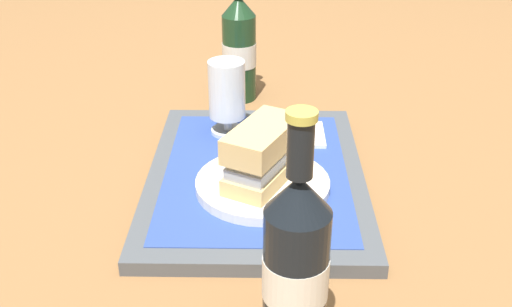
# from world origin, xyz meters

# --- Properties ---
(ground_plane) EXTENTS (3.00, 3.00, 0.00)m
(ground_plane) POSITION_xyz_m (0.00, 0.00, 0.00)
(ground_plane) COLOR olive
(tray) EXTENTS (0.44, 0.32, 0.02)m
(tray) POSITION_xyz_m (0.00, 0.00, 0.01)
(tray) COLOR #4C5156
(tray) RESTS_ON ground_plane
(placemat) EXTENTS (0.38, 0.27, 0.00)m
(placemat) POSITION_xyz_m (0.00, 0.00, 0.02)
(placemat) COLOR #2D4793
(placemat) RESTS_ON tray
(plate) EXTENTS (0.19, 0.19, 0.01)m
(plate) POSITION_xyz_m (-0.05, -0.01, 0.03)
(plate) COLOR silver
(plate) RESTS_ON placemat
(sandwich) EXTENTS (0.14, 0.12, 0.08)m
(sandwich) POSITION_xyz_m (-0.05, -0.01, 0.08)
(sandwich) COLOR tan
(sandwich) RESTS_ON plate
(beer_glass) EXTENTS (0.06, 0.06, 0.12)m
(beer_glass) POSITION_xyz_m (0.13, 0.05, 0.09)
(beer_glass) COLOR silver
(beer_glass) RESTS_ON placemat
(napkin_folded) EXTENTS (0.09, 0.07, 0.01)m
(napkin_folded) POSITION_xyz_m (0.12, -0.08, 0.02)
(napkin_folded) COLOR white
(napkin_folded) RESTS_ON placemat
(beer_bottle) EXTENTS (0.07, 0.07, 0.27)m
(beer_bottle) POSITION_xyz_m (0.32, 0.04, 0.10)
(beer_bottle) COLOR #19381E
(beer_bottle) RESTS_ON ground_plane
(second_bottle) EXTENTS (0.07, 0.07, 0.27)m
(second_bottle) POSITION_xyz_m (-0.32, -0.04, 0.10)
(second_bottle) COLOR black
(second_bottle) RESTS_ON ground_plane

